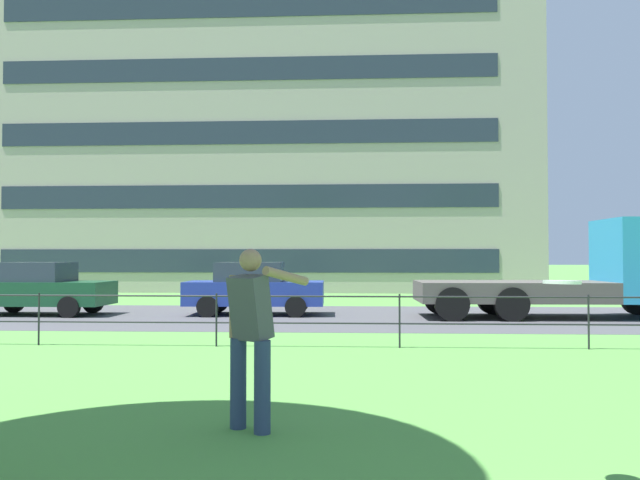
{
  "coord_description": "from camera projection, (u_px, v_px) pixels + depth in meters",
  "views": [
    {
      "loc": [
        -0.82,
        0.31,
        1.68
      ],
      "look_at": [
        -1.32,
        9.46,
        1.93
      ],
      "focal_mm": 36.18,
      "sensor_mm": 36.0,
      "label": 1
    }
  ],
  "objects": [
    {
      "name": "apartment_building_background",
      "position": [
        262.0,
        121.0,
        35.95
      ],
      "size": [
        28.4,
        11.09,
        18.63
      ],
      "color": "#ADA393",
      "rests_on": "ground"
    },
    {
      "name": "flatbed_truck_far_left",
      "position": [
        590.0,
        274.0,
        17.91
      ],
      "size": [
        7.35,
        2.57,
        2.75
      ],
      "color": "#2D99D1",
      "rests_on": "ground"
    },
    {
      "name": "frisbee",
      "position": [
        562.0,
        282.0,
        4.72
      ],
      "size": [
        0.38,
        0.38,
        0.03
      ],
      "color": "white"
    },
    {
      "name": "car_dark_green_center",
      "position": [
        39.0,
        288.0,
        18.8
      ],
      "size": [
        4.01,
        1.84,
        1.54
      ],
      "color": "#194C2D",
      "rests_on": "ground"
    },
    {
      "name": "person_thrower",
      "position": [
        251.0,
        332.0,
        6.27
      ],
      "size": [
        0.79,
        0.66,
        1.76
      ],
      "color": "navy",
      "rests_on": "ground"
    },
    {
      "name": "car_blue_far_right",
      "position": [
        254.0,
        288.0,
        18.86
      ],
      "size": [
        4.05,
        1.91,
        1.54
      ],
      "color": "#233899",
      "rests_on": "ground"
    },
    {
      "name": "park_fence",
      "position": [
        400.0,
        312.0,
        11.97
      ],
      "size": [
        34.47,
        0.04,
        1.0
      ],
      "color": "#232328",
      "rests_on": "ground"
    },
    {
      "name": "street_strip",
      "position": [
        385.0,
        317.0,
        18.18
      ],
      "size": [
        80.0,
        7.88,
        0.01
      ],
      "primitive_type": "cube",
      "color": "#4C4C51",
      "rests_on": "ground"
    }
  ]
}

